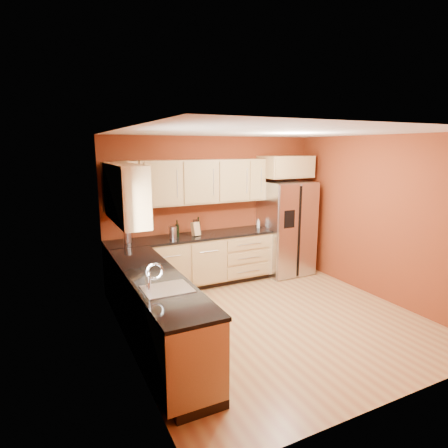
{
  "coord_description": "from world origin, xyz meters",
  "views": [
    {
      "loc": [
        -2.81,
        -4.15,
        2.41
      ],
      "look_at": [
        -0.33,
        0.9,
        1.25
      ],
      "focal_mm": 30.0,
      "sensor_mm": 36.0,
      "label": 1
    }
  ],
  "objects_px": {
    "soap_dispenser": "(258,223)",
    "wine_bottle_a": "(177,228)",
    "knife_block": "(196,229)",
    "refrigerator": "(286,228)",
    "canister_left": "(173,232)"
  },
  "relations": [
    {
      "from": "canister_left",
      "to": "wine_bottle_a",
      "type": "relative_size",
      "value": 0.71
    },
    {
      "from": "refrigerator",
      "to": "canister_left",
      "type": "height_order",
      "value": "refrigerator"
    },
    {
      "from": "canister_left",
      "to": "knife_block",
      "type": "xyz_separation_m",
      "value": [
        0.42,
        0.04,
        0.01
      ]
    },
    {
      "from": "soap_dispenser",
      "to": "wine_bottle_a",
      "type": "bearing_deg",
      "value": 179.94
    },
    {
      "from": "canister_left",
      "to": "wine_bottle_a",
      "type": "xyz_separation_m",
      "value": [
        0.1,
        0.1,
        0.04
      ]
    },
    {
      "from": "wine_bottle_a",
      "to": "knife_block",
      "type": "bearing_deg",
      "value": -10.27
    },
    {
      "from": "refrigerator",
      "to": "knife_block",
      "type": "bearing_deg",
      "value": 178.23
    },
    {
      "from": "refrigerator",
      "to": "wine_bottle_a",
      "type": "xyz_separation_m",
      "value": [
        -2.15,
        0.11,
        0.17
      ]
    },
    {
      "from": "refrigerator",
      "to": "soap_dispenser",
      "type": "height_order",
      "value": "refrigerator"
    },
    {
      "from": "canister_left",
      "to": "wine_bottle_a",
      "type": "height_order",
      "value": "wine_bottle_a"
    },
    {
      "from": "canister_left",
      "to": "wine_bottle_a",
      "type": "distance_m",
      "value": 0.15
    },
    {
      "from": "knife_block",
      "to": "soap_dispenser",
      "type": "distance_m",
      "value": 1.29
    },
    {
      "from": "wine_bottle_a",
      "to": "soap_dispenser",
      "type": "xyz_separation_m",
      "value": [
        1.6,
        -0.0,
        -0.06
      ]
    },
    {
      "from": "wine_bottle_a",
      "to": "knife_block",
      "type": "relative_size",
      "value": 1.24
    },
    {
      "from": "soap_dispenser",
      "to": "refrigerator",
      "type": "bearing_deg",
      "value": -11.47
    }
  ]
}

